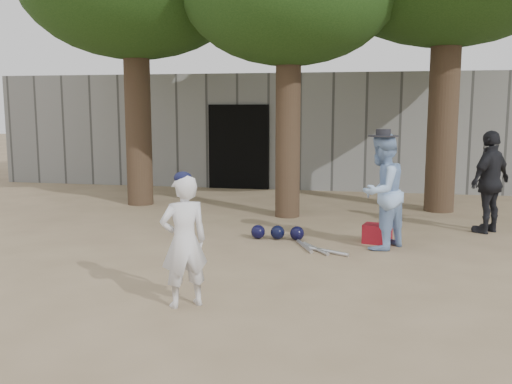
% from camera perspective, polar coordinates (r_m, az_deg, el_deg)
% --- Properties ---
extents(ground, '(70.00, 70.00, 0.00)m').
position_cam_1_polar(ground, '(7.40, -6.13, -8.29)').
color(ground, '#937C5E').
rests_on(ground, ground).
extents(boy_player, '(0.62, 0.58, 1.43)m').
position_cam_1_polar(boy_player, '(6.13, -7.21, -4.93)').
color(boy_player, silver).
rests_on(boy_player, ground).
extents(spectator_blue, '(1.01, 1.07, 1.74)m').
position_cam_1_polar(spectator_blue, '(8.76, 12.42, 0.01)').
color(spectator_blue, '#94B6E4').
rests_on(spectator_blue, ground).
extents(spectator_dark, '(1.00, 1.05, 1.75)m').
position_cam_1_polar(spectator_dark, '(10.45, 22.37, 0.94)').
color(spectator_dark, black).
rests_on(spectator_dark, ground).
extents(red_bag, '(0.48, 0.41, 0.30)m').
position_cam_1_polar(red_bag, '(9.22, 12.03, -4.10)').
color(red_bag, maroon).
rests_on(red_bag, ground).
extents(back_building, '(16.00, 5.24, 3.00)m').
position_cam_1_polar(back_building, '(17.23, 4.05, 6.35)').
color(back_building, gray).
rests_on(back_building, ground).
extents(helmet_row, '(0.87, 0.25, 0.23)m').
position_cam_1_polar(helmet_row, '(9.28, 2.16, -4.07)').
color(helmet_row, black).
rests_on(helmet_row, ground).
extents(bat_pile, '(0.86, 0.78, 0.06)m').
position_cam_1_polar(bat_pile, '(8.64, 5.99, -5.65)').
color(bat_pile, silver).
rests_on(bat_pile, ground).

